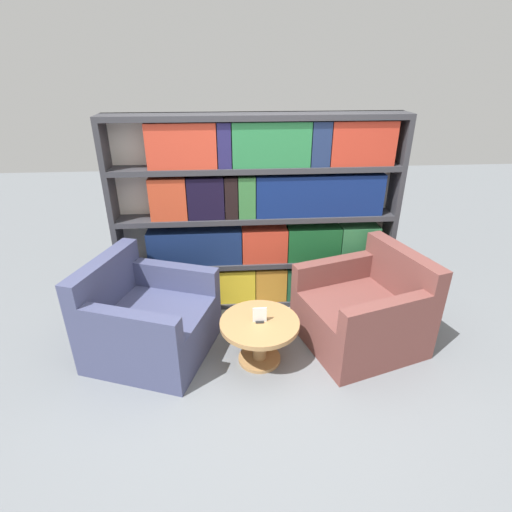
% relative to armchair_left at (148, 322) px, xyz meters
% --- Properties ---
extents(ground_plane, '(14.00, 14.00, 0.00)m').
position_rel_armchair_left_xyz_m(ground_plane, '(0.99, -0.47, -0.30)').
color(ground_plane, slate).
extents(bookshelf, '(2.72, 0.30, 1.90)m').
position_rel_armchair_left_xyz_m(bookshelf, '(1.04, 0.75, 0.65)').
color(bookshelf, silver).
rests_on(bookshelf, ground_plane).
extents(armchair_left, '(1.17, 1.16, 0.85)m').
position_rel_armchair_left_xyz_m(armchair_left, '(0.00, 0.00, 0.00)').
color(armchair_left, '#42476B').
rests_on(armchair_left, ground_plane).
extents(armchair_right, '(1.15, 1.14, 0.85)m').
position_rel_armchair_left_xyz_m(armchair_right, '(1.90, -0.00, 0.00)').
color(armchair_right, brown).
rests_on(armchair_right, ground_plane).
extents(coffee_table, '(0.66, 0.66, 0.40)m').
position_rel_armchair_left_xyz_m(coffee_table, '(0.95, -0.21, -0.01)').
color(coffee_table, '#AD7F4C').
rests_on(coffee_table, ground_plane).
extents(table_sign, '(0.11, 0.06, 0.13)m').
position_rel_armchair_left_xyz_m(table_sign, '(0.95, -0.21, 0.16)').
color(table_sign, black).
rests_on(table_sign, coffee_table).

